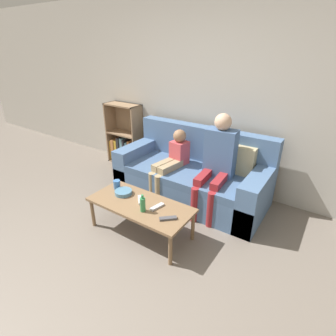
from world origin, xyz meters
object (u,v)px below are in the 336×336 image
at_px(person_adult, 218,158).
at_px(bookshelf, 125,142).
at_px(couch, 192,176).
at_px(bottle, 143,204).
at_px(coffee_table, 140,206).
at_px(cup_near, 117,184).
at_px(tv_remote_0, 157,207).
at_px(tv_remote_1, 168,218).
at_px(snack_bowl, 123,192).
at_px(person_child, 172,161).
at_px(tv_remote_2, 140,200).

bearing_deg(person_adult, bookshelf, 162.90).
xyz_separation_m(couch, bottle, (0.03, -1.10, 0.16)).
bearing_deg(coffee_table, person_adult, 63.59).
relative_size(cup_near, tv_remote_0, 0.60).
bearing_deg(cup_near, tv_remote_1, -11.06).
bearing_deg(couch, cup_near, -119.62).
bearing_deg(coffee_table, cup_near, 166.99).
bearing_deg(tv_remote_0, snack_bowl, -169.28).
relative_size(bookshelf, coffee_table, 0.91).
bearing_deg(coffee_table, person_child, 100.53).
xyz_separation_m(person_child, bottle, (0.27, -0.94, -0.07)).
bearing_deg(person_child, bookshelf, 166.82).
height_order(person_adult, cup_near, person_adult).
height_order(person_child, tv_remote_0, person_child).
relative_size(coffee_table, cup_near, 10.95).
xyz_separation_m(coffee_table, tv_remote_2, (-0.03, 0.05, 0.05)).
xyz_separation_m(tv_remote_2, bottle, (0.15, -0.14, 0.07)).
xyz_separation_m(couch, snack_bowl, (-0.37, -0.96, 0.10)).
bearing_deg(cup_near, bookshelf, 129.30).
relative_size(person_adult, bottle, 6.37).
relative_size(tv_remote_0, tv_remote_2, 1.12).
bearing_deg(bottle, person_child, 106.12).
xyz_separation_m(tv_remote_0, bottle, (-0.08, -0.13, 0.07)).
bearing_deg(couch, person_child, -147.50).
relative_size(coffee_table, person_child, 1.25).
xyz_separation_m(tv_remote_1, bottle, (-0.29, -0.03, 0.07)).
bearing_deg(tv_remote_0, person_adult, 85.48).
height_order(person_child, tv_remote_1, person_child).
xyz_separation_m(couch, cup_near, (-0.52, -0.91, 0.13)).
bearing_deg(bookshelf, bottle, -42.66).
height_order(tv_remote_1, snack_bowl, snack_bowl).
relative_size(couch, cup_near, 19.06).
xyz_separation_m(cup_near, bottle, (0.55, -0.19, 0.03)).
xyz_separation_m(person_child, tv_remote_0, (0.36, -0.82, -0.14)).
relative_size(bookshelf, bottle, 5.46).
height_order(person_child, tv_remote_2, person_child).
bearing_deg(snack_bowl, coffee_table, -9.46).
bearing_deg(person_adult, snack_bowl, -134.19).
bearing_deg(tv_remote_1, tv_remote_2, -146.82).
bearing_deg(couch, tv_remote_0, -83.18).
bearing_deg(tv_remote_2, cup_near, 129.22).
distance_m(person_adult, tv_remote_0, 0.97).
bearing_deg(person_child, person_adult, 14.75).
xyz_separation_m(coffee_table, tv_remote_1, (0.41, -0.06, 0.05)).
distance_m(person_adult, cup_near, 1.24).
distance_m(cup_near, tv_remote_0, 0.64).
relative_size(couch, person_child, 2.17).
xyz_separation_m(person_child, tv_remote_2, (0.12, -0.81, -0.14)).
distance_m(couch, snack_bowl, 1.03).
bearing_deg(coffee_table, tv_remote_0, 10.78).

